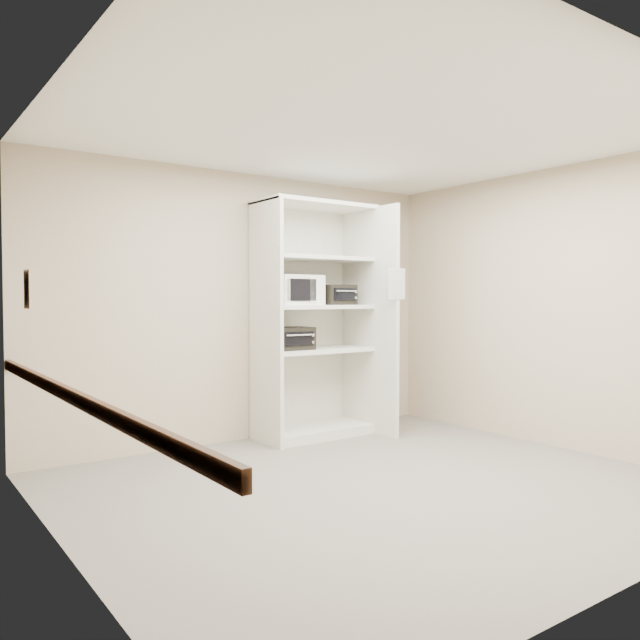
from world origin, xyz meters
TOP-DOWN VIEW (x-y plane):
  - floor at (0.00, 0.00)m, footprint 4.50×4.00m
  - ceiling at (0.00, 0.00)m, footprint 4.50×4.00m
  - wall_back at (0.00, 2.00)m, footprint 4.50×0.02m
  - wall_left at (-2.25, 0.00)m, footprint 0.02×4.00m
  - wall_right at (2.25, 0.00)m, footprint 0.02×4.00m
  - shelving_unit at (0.67, 1.70)m, footprint 1.24×0.92m
  - microwave at (0.39, 1.73)m, footprint 0.52×0.41m
  - toaster_oven_upper at (0.86, 1.64)m, footprint 0.38×0.30m
  - toaster_oven_lower at (0.31, 1.68)m, footprint 0.42×0.32m
  - paper_sign at (1.20, 1.07)m, footprint 0.24×0.03m
  - chair_rail at (-2.23, 0.00)m, footprint 0.04×3.98m
  - wall_poster at (-2.24, 1.09)m, footprint 0.01×0.20m

SIDE VIEW (x-z plane):
  - floor at x=0.00m, z-range -0.01..0.01m
  - chair_rail at x=-2.23m, z-range 0.86..0.94m
  - toaster_oven_lower at x=0.31m, z-range 0.92..1.15m
  - shelving_unit at x=0.67m, z-range -0.08..2.34m
  - wall_back at x=0.00m, z-range 0.00..2.70m
  - wall_left at x=-2.25m, z-range 0.00..2.70m
  - wall_right at x=2.25m, z-range 0.00..2.70m
  - toaster_oven_upper at x=0.86m, z-range 1.37..1.58m
  - wall_poster at x=-2.24m, z-range 1.36..1.64m
  - microwave at x=0.39m, z-range 1.37..1.67m
  - paper_sign at x=1.20m, z-range 1.43..1.74m
  - ceiling at x=0.00m, z-range 2.70..2.71m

